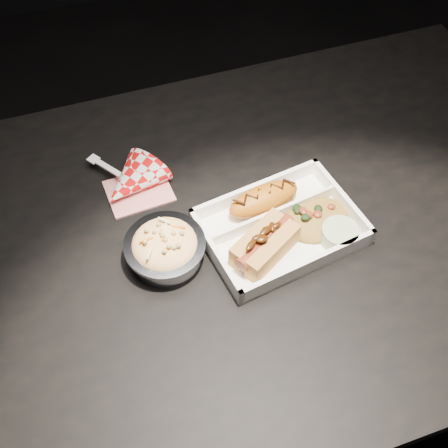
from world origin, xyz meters
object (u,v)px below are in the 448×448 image
at_px(napkin_fork, 131,183).
at_px(fried_pastry, 264,199).
at_px(food_tray, 280,229).
at_px(foil_coleslaw_cup, 165,247).
at_px(hotdog, 265,244).
at_px(dining_table, 259,252).

bearing_deg(napkin_fork, fried_pastry, 24.66).
height_order(food_tray, foil_coleslaw_cup, foil_coleslaw_cup).
bearing_deg(hotdog, fried_pastry, 39.88).
xyz_separation_m(fried_pastry, hotdog, (-0.03, -0.09, 0.00)).
relative_size(foil_coleslaw_cup, napkin_fork, 0.82).
distance_m(fried_pastry, foil_coleslaw_cup, 0.19).
bearing_deg(dining_table, foil_coleslaw_cup, -174.22).
bearing_deg(hotdog, napkin_fork, 99.58).
relative_size(hotdog, foil_coleslaw_cup, 0.97).
relative_size(fried_pastry, hotdog, 1.04).
height_order(hotdog, foil_coleslaw_cup, same).
bearing_deg(food_tray, napkin_fork, 132.00).
relative_size(food_tray, hotdog, 2.19).
bearing_deg(foil_coleslaw_cup, napkin_fork, 96.89).
relative_size(fried_pastry, foil_coleslaw_cup, 1.00).
xyz_separation_m(hotdog, napkin_fork, (-0.17, 0.21, -0.02)).
relative_size(food_tray, foil_coleslaw_cup, 2.11).
bearing_deg(napkin_fork, food_tray, 15.62).
bearing_deg(food_tray, hotdog, -149.23).
xyz_separation_m(dining_table, napkin_fork, (-0.19, 0.14, 0.11)).
relative_size(food_tray, fried_pastry, 2.11).
relative_size(dining_table, fried_pastry, 9.23).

